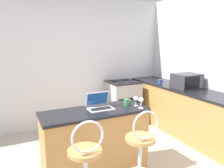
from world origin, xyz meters
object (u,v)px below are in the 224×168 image
stove_range (123,102)px  laptop (99,104)px  wine_glass_short (136,99)px  microwave (187,81)px  mug_green (127,102)px  bar_stool_far (141,155)px  mug_blue (160,82)px  wine_glass_tall (141,100)px

stove_range → laptop: bearing=-128.1°
laptop → wine_glass_short: bearing=-13.7°
microwave → mug_green: size_ratio=4.91×
bar_stool_far → microwave: microwave is taller
microwave → mug_blue: bearing=106.0°
laptop → wine_glass_tall: (0.48, -0.23, 0.05)m
bar_stool_far → mug_blue: 2.23m
stove_range → mug_blue: mug_blue is taller
bar_stool_far → laptop: 0.81m
stove_range → microwave: bearing=-55.8°
stove_range → mug_green: (-0.79, -1.55, 0.49)m
stove_range → wine_glass_short: 1.82m
wine_glass_tall → bar_stool_far: bearing=-122.0°
bar_stool_far → stove_range: bar_stool_far is taller
mug_green → wine_glass_tall: 0.21m
wine_glass_tall → mug_blue: 1.74m
wine_glass_tall → mug_blue: (1.25, 1.20, -0.06)m
bar_stool_far → mug_green: bearing=76.4°
microwave → wine_glass_short: (-1.42, -0.53, -0.04)m
laptop → wine_glass_tall: 0.54m
mug_green → mug_blue: bearing=37.0°
bar_stool_far → wine_glass_tall: wine_glass_tall is taller
wine_glass_tall → mug_blue: bearing=43.7°
bar_stool_far → microwave: 2.03m
bar_stool_far → mug_green: (0.14, 0.56, 0.45)m
mug_blue → bar_stool_far: bearing=-133.3°
wine_glass_short → mug_blue: size_ratio=1.40×
bar_stool_far → wine_glass_tall: bearing=58.0°
bar_stool_far → mug_blue: bar_stool_far is taller
stove_range → mug_green: size_ratio=9.36×
laptop → mug_blue: bearing=29.1°
mug_green → mug_blue: size_ratio=0.99×
microwave → stove_range: 1.42m
laptop → stove_range: 1.95m
laptop → wine_glass_tall: laptop is taller
microwave → mug_blue: (-0.16, 0.55, -0.09)m
laptop → wine_glass_short: laptop is taller
wine_glass_tall → wine_glass_short: bearing=91.0°
microwave → mug_green: bearing=-162.7°
microwave → stove_range: size_ratio=0.52×
mug_green → wine_glass_tall: (0.11, -0.17, 0.06)m
wine_glass_short → stove_range: bearing=66.8°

